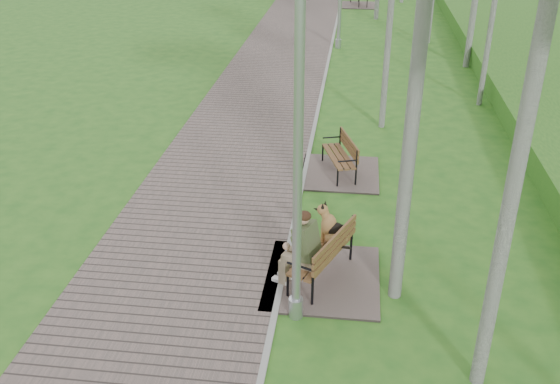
{
  "coord_description": "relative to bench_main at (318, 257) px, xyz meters",
  "views": [
    {
      "loc": [
        1.05,
        -6.94,
        6.1
      ],
      "look_at": [
        -0.16,
        2.63,
        1.16
      ],
      "focal_mm": 40.0,
      "sensor_mm": 36.0,
      "label": 1
    }
  ],
  "objects": [
    {
      "name": "lamp_post_near",
      "position": [
        -0.25,
        -1.0,
        2.25
      ],
      "size": [
        0.22,
        0.22,
        5.8
      ],
      "color": "#A4A7AC",
      "rests_on": "ground"
    },
    {
      "name": "bench_second",
      "position": [
        0.18,
        4.22,
        -0.27
      ],
      "size": [
        1.75,
        1.94,
        1.07
      ],
      "color": "#625550",
      "rests_on": "ground"
    },
    {
      "name": "ground",
      "position": [
        -0.58,
        -1.73,
        -0.47
      ],
      "size": [
        120.0,
        120.0,
        0.0
      ],
      "primitive_type": "plane",
      "color": "#2B641F",
      "rests_on": "ground"
    },
    {
      "name": "bench_third",
      "position": [
        0.37,
        24.63,
        -0.25
      ],
      "size": [
        1.84,
        2.05,
        1.13
      ],
      "color": "#625550",
      "rests_on": "ground"
    },
    {
      "name": "kerb",
      "position": [
        -0.58,
        19.77,
        -0.44
      ],
      "size": [
        0.1,
        67.0,
        0.05
      ],
      "primitive_type": "cube",
      "color": "#999993",
      "rests_on": "ground"
    },
    {
      "name": "walkway",
      "position": [
        -2.33,
        19.77,
        -0.45
      ],
      "size": [
        3.5,
        67.0,
        0.04
      ],
      "primitive_type": "cube",
      "color": "#625550",
      "rests_on": "ground"
    },
    {
      "name": "bench_main",
      "position": [
        0.0,
        0.0,
        0.0
      ],
      "size": [
        1.89,
        2.11,
        1.65
      ],
      "color": "#625550",
      "rests_on": "ground"
    }
  ]
}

